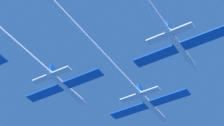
# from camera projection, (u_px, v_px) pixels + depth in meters

# --- Properties ---
(jet_lead) EXTENTS (21.08, 79.91, 3.49)m
(jet_lead) POSITION_uv_depth(u_px,v_px,m) (96.00, 48.00, 91.91)
(jet_lead) COLOR silver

